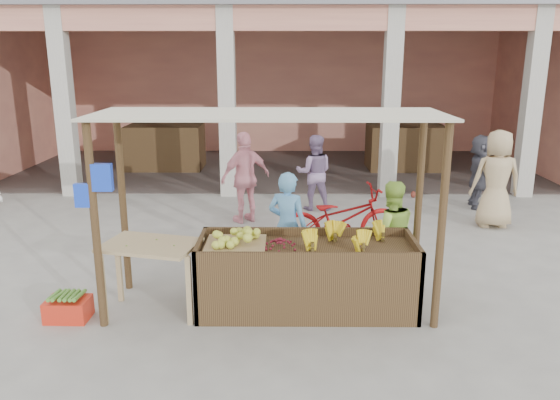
{
  "coord_description": "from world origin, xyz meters",
  "views": [
    {
      "loc": [
        0.23,
        -6.15,
        3.02
      ],
      "look_at": [
        0.17,
        1.2,
        1.06
      ],
      "focal_mm": 35.0,
      "sensor_mm": 36.0,
      "label": 1
    }
  ],
  "objects_px": {
    "fruit_stall": "(307,278)",
    "side_table": "(151,255)",
    "red_crate": "(68,309)",
    "motorcycle": "(341,218)",
    "vendor_blue": "(288,223)",
    "vendor_green": "(390,231)"
  },
  "relations": [
    {
      "from": "vendor_blue",
      "to": "vendor_green",
      "type": "xyz_separation_m",
      "value": [
        1.36,
        -0.2,
        -0.05
      ]
    },
    {
      "from": "fruit_stall",
      "to": "motorcycle",
      "type": "relative_size",
      "value": 1.25
    },
    {
      "from": "fruit_stall",
      "to": "red_crate",
      "type": "height_order",
      "value": "fruit_stall"
    },
    {
      "from": "red_crate",
      "to": "vendor_green",
      "type": "height_order",
      "value": "vendor_green"
    },
    {
      "from": "fruit_stall",
      "to": "vendor_blue",
      "type": "xyz_separation_m",
      "value": [
        -0.23,
        0.94,
        0.41
      ]
    },
    {
      "from": "red_crate",
      "to": "vendor_blue",
      "type": "height_order",
      "value": "vendor_blue"
    },
    {
      "from": "side_table",
      "to": "motorcycle",
      "type": "distance_m",
      "value": 3.29
    },
    {
      "from": "red_crate",
      "to": "vendor_green",
      "type": "xyz_separation_m",
      "value": [
        3.94,
        1.04,
        0.63
      ]
    },
    {
      "from": "fruit_stall",
      "to": "vendor_blue",
      "type": "height_order",
      "value": "vendor_blue"
    },
    {
      "from": "vendor_blue",
      "to": "fruit_stall",
      "type": "bearing_deg",
      "value": 125.3
    },
    {
      "from": "vendor_green",
      "to": "red_crate",
      "type": "bearing_deg",
      "value": 10.0
    },
    {
      "from": "side_table",
      "to": "red_crate",
      "type": "bearing_deg",
      "value": -154.56
    },
    {
      "from": "side_table",
      "to": "vendor_green",
      "type": "distance_m",
      "value": 3.1
    },
    {
      "from": "red_crate",
      "to": "motorcycle",
      "type": "height_order",
      "value": "motorcycle"
    },
    {
      "from": "red_crate",
      "to": "motorcycle",
      "type": "relative_size",
      "value": 0.24
    },
    {
      "from": "side_table",
      "to": "fruit_stall",
      "type": "bearing_deg",
      "value": 16.98
    },
    {
      "from": "red_crate",
      "to": "motorcycle",
      "type": "bearing_deg",
      "value": 35.88
    },
    {
      "from": "side_table",
      "to": "vendor_blue",
      "type": "height_order",
      "value": "vendor_blue"
    },
    {
      "from": "fruit_stall",
      "to": "side_table",
      "type": "distance_m",
      "value": 1.88
    },
    {
      "from": "side_table",
      "to": "red_crate",
      "type": "relative_size",
      "value": 2.5
    },
    {
      "from": "red_crate",
      "to": "fruit_stall",
      "type": "bearing_deg",
      "value": 7.33
    },
    {
      "from": "red_crate",
      "to": "vendor_green",
      "type": "bearing_deg",
      "value": 15.98
    }
  ]
}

